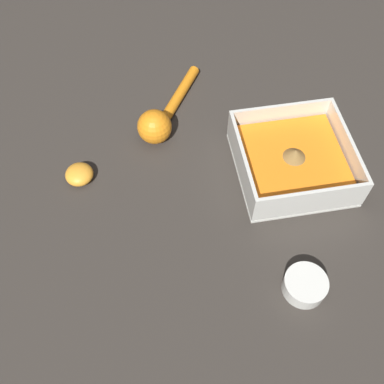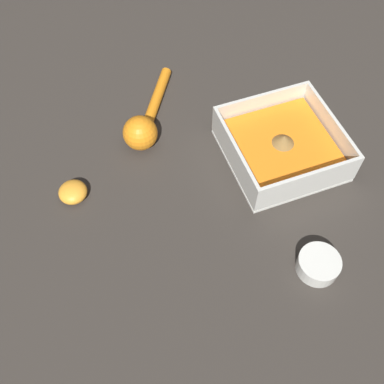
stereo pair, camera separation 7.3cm
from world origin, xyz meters
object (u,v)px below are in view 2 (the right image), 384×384
Objects in this scene: spice_bowl at (318,265)px; lemon_squeezer at (144,125)px; square_dish at (281,148)px; lemon_half at (73,192)px.

lemon_squeezer is (-0.35, -0.17, 0.01)m from spice_bowl.
square_dish is 0.98× the size of lemon_squeezer.
lemon_half is (-0.26, -0.32, 0.00)m from spice_bowl.
spice_bowl is 0.39m from lemon_squeezer.
square_dish is 0.37m from lemon_half.
spice_bowl is at bearing -11.49° from square_dish.
lemon_half is (-0.04, -0.37, -0.01)m from square_dish.
lemon_squeezer is at bearing 120.07° from lemon_half.
spice_bowl is at bearing 58.75° from lemon_squeezer.
square_dish is 3.93× the size of lemon_half.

